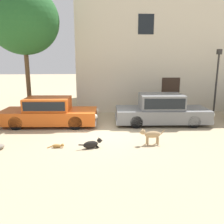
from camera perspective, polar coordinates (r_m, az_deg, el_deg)
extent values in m
plane|color=tan|center=(10.51, -2.58, -5.07)|extent=(80.00, 80.00, 0.00)
cube|color=#D15619|center=(11.98, -14.83, -0.95)|extent=(4.63, 1.92, 0.62)
cube|color=#D15619|center=(11.86, -15.21, 1.93)|extent=(2.16, 1.56, 0.60)
cube|color=black|center=(11.86, -15.22, 1.98)|extent=(2.00, 1.58, 0.42)
cube|color=#999BA0|center=(11.68, -3.97, -1.91)|extent=(0.20, 1.67, 0.20)
cube|color=#999BA0|center=(12.77, -24.66, -1.80)|extent=(0.20, 1.67, 0.20)
sphere|color=silver|center=(12.25, -3.68, 0.44)|extent=(0.20, 0.20, 0.20)
sphere|color=silver|center=(10.95, -4.04, -1.07)|extent=(0.20, 0.20, 0.20)
cube|color=red|center=(13.34, -23.56, 0.48)|extent=(0.05, 0.18, 0.18)
cylinder|color=black|center=(12.48, -7.87, -0.76)|extent=(0.65, 0.23, 0.64)
cylinder|color=black|center=(11.03, -8.82, -2.59)|extent=(0.65, 0.23, 0.64)
cylinder|color=black|center=(13.10, -19.82, -0.75)|extent=(0.65, 0.23, 0.64)
cylinder|color=black|center=(11.74, -22.16, -2.47)|extent=(0.65, 0.23, 0.64)
cube|color=slate|center=(12.14, 11.84, -0.58)|extent=(4.60, 1.96, 0.64)
cube|color=slate|center=(11.99, 11.77, 2.55)|extent=(2.14, 1.62, 0.71)
cube|color=black|center=(11.99, 11.77, 2.60)|extent=(1.98, 1.64, 0.50)
cube|color=#999BA0|center=(12.88, 21.59, -1.40)|extent=(0.19, 1.76, 0.20)
cube|color=#999BA0|center=(11.89, 1.17, -1.62)|extent=(0.19, 1.76, 0.20)
sphere|color=silver|center=(13.46, 20.67, 0.79)|extent=(0.20, 0.20, 0.20)
sphere|color=silver|center=(12.18, 23.13, -0.62)|extent=(0.20, 0.20, 0.20)
cube|color=red|center=(12.56, 1.03, 0.88)|extent=(0.05, 0.18, 0.18)
cube|color=red|center=(11.05, 1.34, -0.78)|extent=(0.05, 0.18, 0.18)
cylinder|color=black|center=(13.29, 16.77, -0.44)|extent=(0.61, 0.22, 0.60)
cylinder|color=black|center=(11.83, 19.10, -2.20)|extent=(0.61, 0.22, 0.60)
cylinder|color=black|center=(12.71, 5.02, -0.52)|extent=(0.61, 0.22, 0.60)
cylinder|color=black|center=(11.18, 5.89, -2.40)|extent=(0.61, 0.22, 0.60)
cube|color=beige|center=(18.47, 18.75, 13.90)|extent=(16.14, 6.40, 7.56)
cube|color=#38281E|center=(14.79, 13.87, 4.00)|extent=(1.10, 0.02, 2.10)
cube|color=black|center=(14.35, 8.22, 20.23)|extent=(0.90, 0.02, 1.10)
cylinder|color=black|center=(8.94, -3.74, -8.15)|extent=(0.09, 0.11, 0.06)
cylinder|color=black|center=(8.83, -3.48, -8.41)|extent=(0.09, 0.11, 0.06)
ellipsoid|color=black|center=(8.78, -5.19, -7.84)|extent=(0.60, 0.38, 0.27)
sphere|color=black|center=(8.84, -3.07, -6.90)|extent=(0.18, 0.18, 0.18)
cone|color=black|center=(8.87, -2.50, -6.91)|extent=(0.12, 0.12, 0.10)
cone|color=black|center=(8.86, -3.19, -6.31)|extent=(0.08, 0.08, 0.08)
cone|color=black|center=(8.77, -2.96, -6.52)|extent=(0.08, 0.08, 0.08)
cylinder|color=black|center=(8.68, -7.42, -7.88)|extent=(0.21, 0.11, 0.08)
cylinder|color=tan|center=(9.12, 8.63, -7.04)|extent=(0.06, 0.06, 0.30)
cylinder|color=tan|center=(9.26, 8.38, -6.71)|extent=(0.06, 0.06, 0.30)
cylinder|color=tan|center=(9.23, 11.06, -6.89)|extent=(0.06, 0.06, 0.30)
cylinder|color=tan|center=(9.37, 10.77, -6.57)|extent=(0.06, 0.06, 0.30)
ellipsoid|color=tan|center=(9.16, 9.77, -5.37)|extent=(0.63, 0.24, 0.26)
sphere|color=tan|center=(9.03, 7.49, -4.81)|extent=(0.20, 0.20, 0.20)
cone|color=tan|center=(9.01, 6.85, -4.93)|extent=(0.11, 0.11, 0.11)
cone|color=tan|center=(8.95, 7.59, -4.38)|extent=(0.07, 0.07, 0.09)
cone|color=tan|center=(9.06, 7.41, -4.17)|extent=(0.07, 0.07, 0.09)
cylinder|color=tan|center=(9.25, 12.09, -4.79)|extent=(0.18, 0.06, 0.20)
ellipsoid|color=#B77F3D|center=(9.05, -13.17, -7.96)|extent=(0.36, 0.16, 0.14)
sphere|color=#B77F3D|center=(9.00, -11.85, -7.85)|extent=(0.12, 0.12, 0.12)
cone|color=#B77F3D|center=(9.01, -11.83, -7.52)|extent=(0.04, 0.04, 0.05)
cone|color=#B77F3D|center=(8.95, -11.89, -7.64)|extent=(0.04, 0.04, 0.05)
cylinder|color=#B77F3D|center=(9.14, -14.83, -8.14)|extent=(0.16, 0.20, 0.04)
cylinder|color=#2D2B28|center=(14.66, 23.80, 5.85)|extent=(0.10, 0.10, 3.44)
cube|color=#2D2B28|center=(14.59, 24.47, 13.10)|extent=(0.22, 0.22, 0.28)
sphere|color=silver|center=(14.59, 24.47, 13.10)|extent=(0.18, 0.18, 0.18)
cylinder|color=brown|center=(13.55, -19.52, 6.38)|extent=(0.23, 0.23, 3.75)
ellipsoid|color=#235B28|center=(13.61, -20.59, 19.98)|extent=(3.60, 3.24, 3.42)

